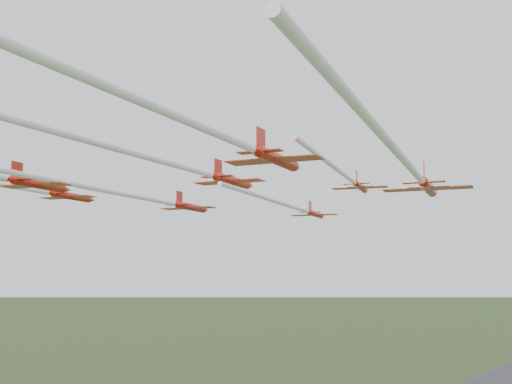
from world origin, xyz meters
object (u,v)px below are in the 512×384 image
Objects in this scene: jet_row3_mid at (164,162)px; jet_lead at (298,208)px; jet_row2_right at (349,178)px; jet_row3_right at (412,169)px; jet_row4_right at (201,127)px; jet_row2_left at (135,196)px.

jet_lead is at bearing 87.79° from jet_row3_mid.
jet_lead is 0.72× the size of jet_row3_mid.
jet_lead is 1.15× the size of jet_row2_right.
jet_row3_right is 0.97× the size of jet_row4_right.
jet_row3_right is at bearing -59.81° from jet_lead.
jet_row3_right is at bearing -17.68° from jet_row2_left.
jet_row2_left is at bearing 160.50° from jet_row3_right.
jet_row4_right is at bearing -49.78° from jet_row2_left.
jet_row2_left is at bearing 138.12° from jet_row3_mid.
jet_row3_mid is (5.19, -36.44, 1.94)m from jet_lead.
jet_row2_right reaches higher than jet_row2_left.
jet_row4_right is (-7.96, -20.60, 1.17)m from jet_row3_right.
jet_lead is 0.78× the size of jet_row4_right.
jet_row2_right is at bearing 21.48° from jet_row2_left.
jet_row2_right is at bearing 55.76° from jet_row3_mid.
jet_row3_right is (27.02, 4.55, -2.73)m from jet_row3_mid.
jet_row2_left is at bearing -162.59° from jet_row2_right.
jet_lead is at bearing 103.12° from jet_row4_right.
jet_lead is at bearing 62.10° from jet_row2_left.
jet_row4_right reaches higher than jet_row3_right.
jet_lead is 0.78× the size of jet_row2_left.
jet_row3_mid is 1.08× the size of jet_row4_right.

